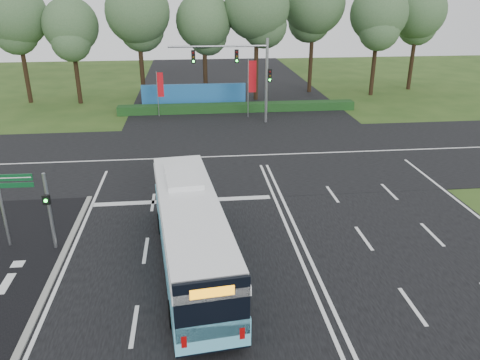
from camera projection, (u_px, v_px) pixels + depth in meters
ground at (293, 243)px, 21.18m from camera, size 120.00×120.00×0.00m
road_main at (293, 243)px, 21.17m from camera, size 20.00×120.00×0.04m
road_cross at (256, 155)px, 32.21m from camera, size 120.00×14.00×0.05m
kerb_strip at (44, 297)px, 17.39m from camera, size 0.25×18.00×0.12m
city_bus at (191, 232)px, 18.78m from camera, size 3.51×11.35×3.21m
pedestrian_signal at (49, 209)px, 19.94m from camera, size 0.31×0.42×3.59m
street_sign at (8, 195)px, 20.01m from camera, size 1.55×0.14×3.98m
banner_flag_left at (160, 87)px, 41.14m from camera, size 0.59×0.06×4.00m
banner_flag_mid at (251, 80)px, 40.59m from camera, size 0.75×0.11×5.08m
traffic_light_gantry at (245, 68)px, 38.29m from camera, size 8.41×0.28×7.00m
hedge at (238, 108)px, 43.56m from camera, size 22.00×1.20×0.80m
blue_hoarding at (194, 95)px, 45.20m from camera, size 10.00×0.30×2.20m
eucalyptus_row at (241, 12)px, 46.34m from camera, size 46.82×9.66×12.51m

